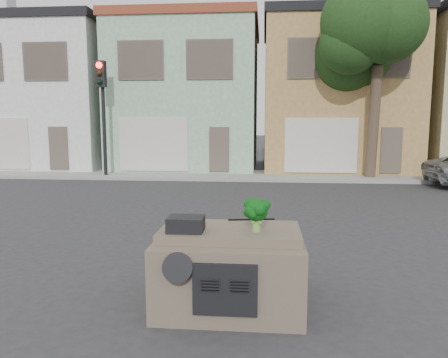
# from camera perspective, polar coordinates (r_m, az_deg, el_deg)

# --- Properties ---
(ground_plane) EXTENTS (120.00, 120.00, 0.00)m
(ground_plane) POSITION_cam_1_polar(r_m,az_deg,el_deg) (9.38, 2.27, -8.34)
(ground_plane) COLOR #303033
(ground_plane) RESTS_ON ground
(sidewalk) EXTENTS (40.00, 3.00, 0.15)m
(sidewalk) POSITION_cam_1_polar(r_m,az_deg,el_deg) (19.67, 3.85, 0.44)
(sidewalk) COLOR gray
(sidewalk) RESTS_ON ground
(townhouse_white) EXTENTS (7.20, 8.20, 7.55)m
(townhouse_white) POSITION_cam_1_polar(r_m,az_deg,el_deg) (26.17, -21.08, 9.91)
(townhouse_white) COLOR white
(townhouse_white) RESTS_ON ground
(townhouse_mint) EXTENTS (7.20, 8.20, 7.55)m
(townhouse_mint) POSITION_cam_1_polar(r_m,az_deg,el_deg) (23.86, -4.41, 10.65)
(townhouse_mint) COLOR #96C19E
(townhouse_mint) RESTS_ON ground
(townhouse_tan) EXTENTS (7.20, 8.20, 7.55)m
(townhouse_tan) POSITION_cam_1_polar(r_m,az_deg,el_deg) (23.79, 14.02, 10.45)
(townhouse_tan) COLOR tan
(townhouse_tan) RESTS_ON ground
(traffic_signal) EXTENTS (0.40, 0.40, 5.10)m
(traffic_signal) POSITION_cam_1_polar(r_m,az_deg,el_deg) (19.76, -15.52, 7.41)
(traffic_signal) COLOR black
(traffic_signal) RESTS_ON ground
(tree_near) EXTENTS (4.40, 4.00, 8.50)m
(tree_near) POSITION_cam_1_polar(r_m,az_deg,el_deg) (19.41, 19.20, 12.28)
(tree_near) COLOR #1D3B16
(tree_near) RESTS_ON ground
(car_dashboard) EXTENTS (2.00, 1.80, 1.12)m
(car_dashboard) POSITION_cam_1_polar(r_m,az_deg,el_deg) (6.36, 0.88, -11.04)
(car_dashboard) COLOR brown
(car_dashboard) RESTS_ON ground
(instrument_hump) EXTENTS (0.48, 0.38, 0.20)m
(instrument_hump) POSITION_cam_1_polar(r_m,az_deg,el_deg) (5.91, -5.01, -5.87)
(instrument_hump) COLOR black
(instrument_hump) RESTS_ON car_dashboard
(wiper_arm) EXTENTS (0.69, 0.15, 0.02)m
(wiper_arm) POSITION_cam_1_polar(r_m,az_deg,el_deg) (6.55, 3.60, -5.29)
(wiper_arm) COLOR black
(wiper_arm) RESTS_ON car_dashboard
(broccoli) EXTENTS (0.44, 0.44, 0.46)m
(broccoli) POSITION_cam_1_polar(r_m,az_deg,el_deg) (5.87, 4.27, -4.65)
(broccoli) COLOR #083B0D
(broccoli) RESTS_ON car_dashboard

